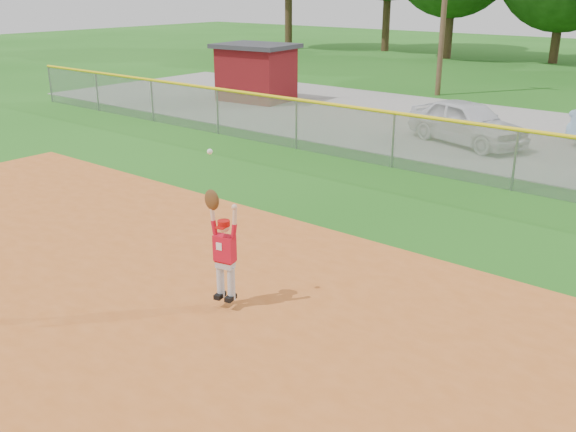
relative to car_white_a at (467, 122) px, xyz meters
name	(u,v)px	position (x,y,z in m)	size (l,w,h in m)	color
ground	(220,372)	(2.92, -13.78, -0.71)	(120.00, 120.00, 0.00)	#1F5E15
car_white_a	(467,122)	(0.00, 0.00, 0.00)	(1.60, 3.98, 1.36)	silver
utility_shed	(256,72)	(-10.41, 1.88, 0.51)	(3.42, 2.79, 2.39)	#5B0D10
outfield_fence	(515,155)	(2.92, -3.78, 0.17)	(40.06, 0.10, 1.55)	gray
ballplayer	(223,246)	(1.75, -12.50, 0.33)	(0.57, 0.29, 2.32)	silver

